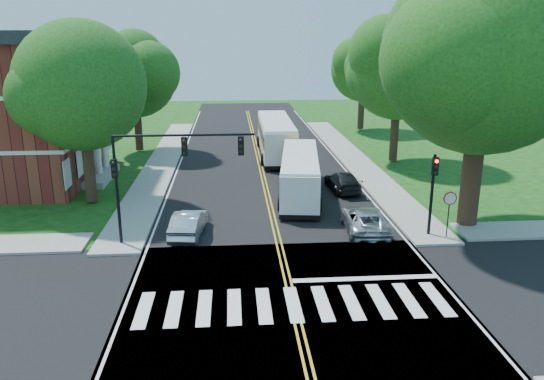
{
  "coord_description": "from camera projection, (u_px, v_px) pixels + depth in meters",
  "views": [
    {
      "loc": [
        -2.36,
        -19.73,
        10.51
      ],
      "look_at": [
        -0.22,
        7.91,
        2.4
      ],
      "focal_mm": 35.0,
      "sensor_mm": 36.0,
      "label": 1
    }
  ],
  "objects": [
    {
      "name": "stop_bar",
      "position": [
        365.0,
        278.0,
        23.79
      ],
      "size": [
        6.6,
        0.4,
        0.01
      ],
      "primitive_type": "cube",
      "color": "silver",
      "rests_on": "road"
    },
    {
      "name": "edge_line_w",
      "position": [
        177.0,
        171.0,
        42.55
      ],
      "size": [
        0.12,
        70.0,
        0.01
      ],
      "primitive_type": "cube",
      "color": "silver",
      "rests_on": "road"
    },
    {
      "name": "tree_east_far",
      "position": [
        363.0,
        69.0,
        59.28
      ],
      "size": [
        7.2,
        7.2,
        10.34
      ],
      "color": "#332014",
      "rests_on": "ground"
    },
    {
      "name": "stop_sign",
      "position": [
        450.0,
        203.0,
        27.82
      ],
      "size": [
        0.76,
        0.08,
        2.53
      ],
      "color": "black",
      "rests_on": "ground"
    },
    {
      "name": "cross_road",
      "position": [
        292.0,
        298.0,
        22.0
      ],
      "size": [
        60.0,
        12.0,
        0.01
      ],
      "primitive_type": "cube",
      "color": "black",
      "rests_on": "ground"
    },
    {
      "name": "tree_east_mid",
      "position": [
        399.0,
        69.0,
        43.62
      ],
      "size": [
        8.4,
        8.4,
        11.93
      ],
      "color": "#332014",
      "rests_on": "ground"
    },
    {
      "name": "signal_ne",
      "position": [
        433.0,
        184.0,
        27.94
      ],
      "size": [
        0.3,
        0.46,
        4.4
      ],
      "color": "black",
      "rests_on": "ground"
    },
    {
      "name": "center_line",
      "position": [
        261.0,
        170.0,
        43.05
      ],
      "size": [
        0.36,
        70.0,
        0.01
      ],
      "primitive_type": "cube",
      "color": "gold",
      "rests_on": "road"
    },
    {
      "name": "sidewalk_ne",
      "position": [
        354.0,
        159.0,
        46.52
      ],
      "size": [
        2.6,
        40.0,
        0.15
      ],
      "primitive_type": "cube",
      "color": "gray",
      "rests_on": "ground"
    },
    {
      "name": "signal_nw",
      "position": [
        162.0,
        163.0,
        26.49
      ],
      "size": [
        7.15,
        0.46,
        5.66
      ],
      "color": "black",
      "rests_on": "ground"
    },
    {
      "name": "dark_sedan",
      "position": [
        343.0,
        181.0,
        37.17
      ],
      "size": [
        2.06,
        4.61,
        1.31
      ],
      "primitive_type": "imported",
      "rotation": [
        0.0,
        0.0,
        3.19
      ],
      "color": "black",
      "rests_on": "road"
    },
    {
      "name": "edge_line_e",
      "position": [
        344.0,
        168.0,
        43.56
      ],
      "size": [
        0.12,
        70.0,
        0.01
      ],
      "primitive_type": "cube",
      "color": "silver",
      "rests_on": "road"
    },
    {
      "name": "tree_west_near",
      "position": [
        81.0,
        86.0,
        32.43
      ],
      "size": [
        8.0,
        8.0,
        11.4
      ],
      "color": "#332014",
      "rests_on": "ground"
    },
    {
      "name": "ground",
      "position": [
        292.0,
        298.0,
        22.0
      ],
      "size": [
        140.0,
        140.0,
        0.0
      ],
      "primitive_type": "plane",
      "color": "#0F3F11",
      "rests_on": "ground"
    },
    {
      "name": "suv",
      "position": [
        365.0,
        220.0,
        29.33
      ],
      "size": [
        2.52,
        4.95,
        1.34
      ],
      "primitive_type": "imported",
      "rotation": [
        0.0,
        0.0,
        3.08
      ],
      "color": "silver",
      "rests_on": "road"
    },
    {
      "name": "bus_lead",
      "position": [
        300.0,
        174.0,
        35.77
      ],
      "size": [
        3.8,
        11.3,
        2.87
      ],
      "rotation": [
        0.0,
        0.0,
        3.01
      ],
      "color": "silver",
      "rests_on": "road"
    },
    {
      "name": "road",
      "position": [
        264.0,
        183.0,
        39.23
      ],
      "size": [
        14.0,
        96.0,
        0.01
      ],
      "primitive_type": "cube",
      "color": "black",
      "rests_on": "ground"
    },
    {
      "name": "crosswalk",
      "position": [
        293.0,
        304.0,
        21.52
      ],
      "size": [
        12.6,
        3.0,
        0.01
      ],
      "primitive_type": "cube",
      "color": "silver",
      "rests_on": "road"
    },
    {
      "name": "hatchback",
      "position": [
        189.0,
        223.0,
        28.74
      ],
      "size": [
        1.94,
        4.35,
        1.39
      ],
      "primitive_type": "imported",
      "rotation": [
        0.0,
        0.0,
        3.03
      ],
      "color": "silver",
      "rests_on": "road"
    },
    {
      "name": "tree_west_far",
      "position": [
        135.0,
        76.0,
        47.93
      ],
      "size": [
        7.6,
        7.6,
        10.67
      ],
      "color": "#332014",
      "rests_on": "ground"
    },
    {
      "name": "sidewalk_nw",
      "position": [
        162.0,
        162.0,
        45.29
      ],
      "size": [
        2.6,
        40.0,
        0.15
      ],
      "primitive_type": "cube",
      "color": "gray",
      "rests_on": "ground"
    },
    {
      "name": "tree_ne_big",
      "position": [
        485.0,
        53.0,
        27.77
      ],
      "size": [
        10.8,
        10.8,
        14.91
      ],
      "color": "#332014",
      "rests_on": "ground"
    },
    {
      "name": "bus_follow",
      "position": [
        276.0,
        137.0,
        47.75
      ],
      "size": [
        3.16,
        12.62,
        3.26
      ],
      "rotation": [
        0.0,
        0.0,
        3.13
      ],
      "color": "silver",
      "rests_on": "road"
    }
  ]
}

